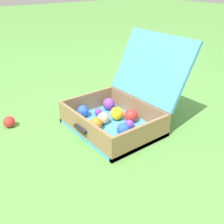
# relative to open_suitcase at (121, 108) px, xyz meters

# --- Properties ---
(ground_plane) EXTENTS (16.00, 16.00, 0.00)m
(ground_plane) POSITION_rel_open_suitcase_xyz_m (0.09, -0.06, -0.11)
(ground_plane) COLOR #569342
(open_suitcase) EXTENTS (0.54, 0.64, 0.52)m
(open_suitcase) POSITION_rel_open_suitcase_xyz_m (0.00, 0.00, 0.00)
(open_suitcase) COLOR #4799C6
(open_suitcase) RESTS_ON ground
(stray_ball_on_grass) EXTENTS (0.07, 0.07, 0.07)m
(stray_ball_on_grass) POSITION_rel_open_suitcase_xyz_m (-0.39, -0.56, -0.08)
(stray_ball_on_grass) COLOR red
(stray_ball_on_grass) RESTS_ON ground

